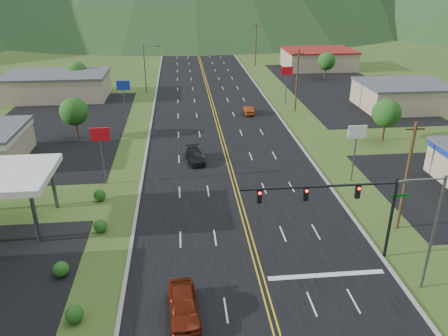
{
  "coord_description": "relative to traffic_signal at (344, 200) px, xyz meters",
  "views": [
    {
      "loc": [
        -5.48,
        -14.07,
        20.98
      ],
      "look_at": [
        -1.73,
        22.75,
        4.5
      ],
      "focal_mm": 35.0,
      "sensor_mm": 36.0,
      "label": 1
    }
  ],
  "objects": [
    {
      "name": "tree_west_b",
      "position": [
        -31.48,
        58.0,
        -1.44
      ],
      "size": [
        3.84,
        3.84,
        5.82
      ],
      "color": "#382314",
      "rests_on": "ground"
    },
    {
      "name": "utility_pole_c",
      "position": [
        7.02,
        81.0,
        -0.2
      ],
      "size": [
        1.6,
        0.28,
        10.0
      ],
      "color": "#382314",
      "rests_on": "ground"
    },
    {
      "name": "pole_sign_west_b",
      "position": [
        -20.48,
        38.0,
        -0.28
      ],
      "size": [
        2.0,
        0.18,
        6.4
      ],
      "color": "#59595E",
      "rests_on": "ground"
    },
    {
      "name": "building_west_far",
      "position": [
        -34.48,
        54.0,
        -3.07
      ],
      "size": [
        18.4,
        11.4,
        4.5
      ],
      "color": "#D0AE90",
      "rests_on": "ground"
    },
    {
      "name": "utility_pole_a",
      "position": [
        7.02,
        4.0,
        -0.2
      ],
      "size": [
        1.6,
        0.28,
        10.0
      ],
      "color": "#382314",
      "rests_on": "ground"
    },
    {
      "name": "car_dark_mid",
      "position": [
        -10.49,
        21.09,
        -4.64
      ],
      "size": [
        2.54,
        4.96,
        1.38
      ],
      "primitive_type": "imported",
      "rotation": [
        0.0,
        0.0,
        0.13
      ],
      "color": "black",
      "rests_on": "ground"
    },
    {
      "name": "pole_sign_east_a",
      "position": [
        6.52,
        14.0,
        -0.28
      ],
      "size": [
        2.0,
        0.18,
        6.4
      ],
      "color": "#59595E",
      "rests_on": "ground"
    },
    {
      "name": "car_red_far",
      "position": [
        -0.99,
        40.13,
        -4.68
      ],
      "size": [
        1.37,
        3.94,
        1.3
      ],
      "primitive_type": "imported",
      "rotation": [
        0.0,
        0.0,
        3.14
      ],
      "color": "maroon",
      "rests_on": "ground"
    },
    {
      "name": "building_east_far",
      "position": [
        21.52,
        76.0,
        -3.07
      ],
      "size": [
        16.4,
        12.4,
        4.5
      ],
      "color": "#D0AE90",
      "rests_on": "ground"
    },
    {
      "name": "traffic_signal",
      "position": [
        0.0,
        0.0,
        0.0
      ],
      "size": [
        13.1,
        0.43,
        7.0
      ],
      "color": "black",
      "rests_on": "ground"
    },
    {
      "name": "tree_east_a",
      "position": [
        15.52,
        26.0,
        -1.44
      ],
      "size": [
        3.84,
        3.84,
        5.82
      ],
      "color": "#382314",
      "rests_on": "ground"
    },
    {
      "name": "streetlight_east",
      "position": [
        4.7,
        -4.0,
        -0.15
      ],
      "size": [
        3.28,
        0.25,
        9.0
      ],
      "color": "#59595E",
      "rests_on": "ground"
    },
    {
      "name": "utility_pole_d",
      "position": [
        7.02,
        121.0,
        -0.2
      ],
      "size": [
        1.6,
        0.28,
        10.0
      ],
      "color": "#382314",
      "rests_on": "ground"
    },
    {
      "name": "pole_sign_east_b",
      "position": [
        6.52,
        46.0,
        -0.28
      ],
      "size": [
        2.0,
        0.18,
        6.4
      ],
      "color": "#59595E",
      "rests_on": "ground"
    },
    {
      "name": "streetlight_west",
      "position": [
        -18.16,
        56.0,
        -0.15
      ],
      "size": [
        3.28,
        0.25,
        9.0
      ],
      "color": "#59595E",
      "rests_on": "ground"
    },
    {
      "name": "pole_sign_west_a",
      "position": [
        -20.48,
        16.0,
        -0.28
      ],
      "size": [
        2.0,
        0.18,
        6.4
      ],
      "color": "#59595E",
      "rests_on": "ground"
    },
    {
      "name": "building_east_mid",
      "position": [
        25.52,
        41.0,
        -3.17
      ],
      "size": [
        14.4,
        11.4,
        4.3
      ],
      "color": "#D0AE90",
      "rests_on": "ground"
    },
    {
      "name": "tree_east_b",
      "position": [
        19.52,
        64.0,
        -1.44
      ],
      "size": [
        3.84,
        3.84,
        5.82
      ],
      "color": "#382314",
      "rests_on": "ground"
    },
    {
      "name": "utility_pole_b",
      "position": [
        7.02,
        41.0,
        -0.2
      ],
      "size": [
        1.6,
        0.28,
        10.0
      ],
      "color": "#382314",
      "rests_on": "ground"
    },
    {
      "name": "car_red_near",
      "position": [
        -12.33,
        -5.18,
        -4.48
      ],
      "size": [
        2.35,
        5.12,
        1.7
      ],
      "primitive_type": "imported",
      "rotation": [
        0.0,
        0.0,
        0.07
      ],
      "color": "#651B0B",
      "rests_on": "ground"
    },
    {
      "name": "tree_west_a",
      "position": [
        -26.48,
        31.0,
        -1.44
      ],
      "size": [
        3.84,
        3.84,
        5.82
      ],
      "color": "#382314",
      "rests_on": "ground"
    }
  ]
}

